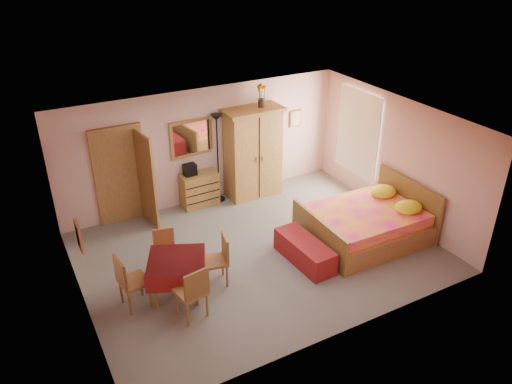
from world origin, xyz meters
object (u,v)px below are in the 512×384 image
sunflower_vase (261,96)px  chair_north (166,253)px  wall_mirror (193,138)px  bed (365,216)px  chair_south (191,291)px  bench (305,251)px  wardrobe (253,153)px  chair_east (215,260)px  floor_lamp (218,159)px  chair_west (134,281)px  stereo (190,170)px  dining_table (178,276)px  chest_of_drawers (199,189)px

sunflower_vase → chair_north: 4.07m
wall_mirror → bed: wall_mirror is taller
chair_south → bench: bearing=-1.1°
bench → chair_south: (-2.40, -0.37, 0.26)m
bench → chair_south: size_ratio=1.39×
wall_mirror → bench: size_ratio=0.79×
wardrobe → bed: size_ratio=0.91×
wardrobe → bed: bearing=-70.4°
wall_mirror → chair_east: size_ratio=1.13×
wall_mirror → chair_south: wall_mirror is taller
floor_lamp → wardrobe: wardrobe is taller
wall_mirror → chair_west: wall_mirror is taller
bed → chair_west: bearing=178.3°
stereo → chair_east: 2.88m
bed → dining_table: 3.87m
floor_lamp → bench: (0.38, -2.95, -0.80)m
dining_table → chair_south: chair_south is taller
wall_mirror → sunflower_vase: 1.73m
sunflower_vase → chair_east: size_ratio=0.54×
bed → dining_table: (-3.86, 0.17, -0.19)m
chair_west → floor_lamp: bearing=127.0°
wall_mirror → stereo: bearing=-139.3°
floor_lamp → wardrobe: bearing=-9.1°
chair_east → sunflower_vase: bearing=-29.7°
dining_table → chair_west: size_ratio=0.96×
dining_table → chair_west: chair_west is taller
wardrobe → dining_table: bearing=-138.9°
stereo → floor_lamp: bearing=-2.0°
wardrobe → chair_north: 3.46m
stereo → sunflower_vase: (1.68, -0.15, 1.45)m
wall_mirror → bed: size_ratio=0.46×
sunflower_vase → bench: size_ratio=0.38×
chest_of_drawers → chair_south: bearing=-116.3°
stereo → floor_lamp: (0.66, -0.02, 0.13)m
stereo → chair_east: stereo is taller
bed → bench: (-1.47, -0.09, -0.31)m
bed → chair_south: bed is taller
floor_lamp → wardrobe: size_ratio=0.98×
chest_of_drawers → chair_east: bearing=-108.9°
wardrobe → bench: wardrobe is taller
bench → chair_east: chair_east is taller
stereo → chair_west: (-2.07, -2.67, -0.41)m
wardrobe → chair_south: wardrobe is taller
chair_east → chair_south: bearing=143.2°
sunflower_vase → chair_north: sunflower_vase is taller
wall_mirror → chair_south: bearing=-117.1°
chest_of_drawers → chair_west: size_ratio=0.84×
chair_west → wall_mirror: bearing=134.5°
wall_mirror → chair_north: size_ratio=1.28×
floor_lamp → chair_north: size_ratio=2.48×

